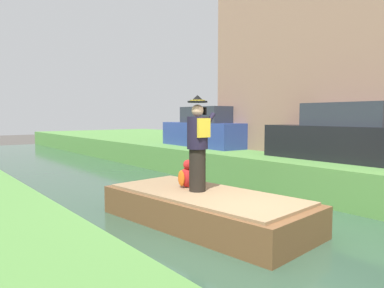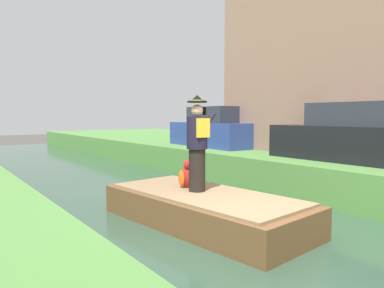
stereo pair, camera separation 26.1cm
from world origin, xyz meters
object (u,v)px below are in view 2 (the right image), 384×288
(parked_car_dark, at_px, (352,136))
(parked_car_blue, at_px, (215,130))
(person_pirate, at_px, (197,143))
(boat, at_px, (204,208))
(parrot_plush, at_px, (187,175))

(parked_car_dark, height_order, parked_car_blue, same)
(person_pirate, bearing_deg, boat, -80.36)
(parked_car_dark, relative_size, parked_car_blue, 0.98)
(boat, xyz_separation_m, parrot_plush, (0.04, 0.59, 0.55))
(parrot_plush, bearing_deg, boat, -93.82)
(parrot_plush, xyz_separation_m, parked_car_blue, (4.67, 4.76, 0.67))
(boat, relative_size, parked_car_blue, 1.07)
(boat, bearing_deg, person_pirate, 96.31)
(parked_car_dark, xyz_separation_m, parked_car_blue, (0.00, 5.55, 0.00))
(boat, distance_m, parked_car_blue, 7.23)
(boat, height_order, parrot_plush, parrot_plush)
(person_pirate, xyz_separation_m, parked_car_blue, (4.72, 5.18, -0.01))
(boat, relative_size, parrot_plush, 7.68)
(parked_car_dark, bearing_deg, person_pirate, 175.50)
(parrot_plush, relative_size, parked_car_dark, 0.14)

